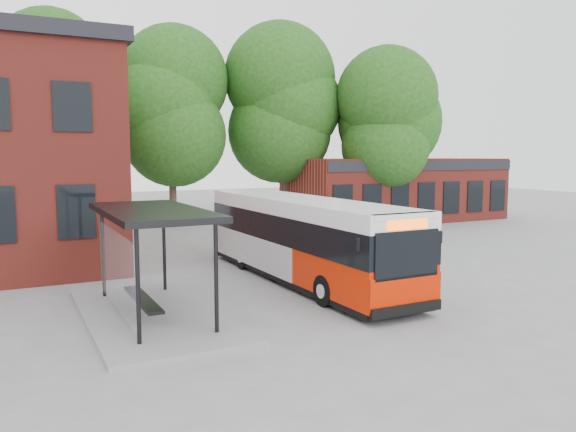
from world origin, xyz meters
name	(u,v)px	position (x,y,z in m)	size (l,w,h in m)	color
ground	(289,290)	(0.00, 0.00, 0.00)	(100.00, 100.00, 0.00)	slate
shop_row	(395,189)	(15.00, 14.00, 2.00)	(14.00, 6.20, 4.00)	maroon
bus_shelter	(153,263)	(-4.50, -1.00, 1.45)	(3.60, 7.00, 2.90)	black
bike_rail	(356,229)	(9.28, 10.00, 0.19)	(5.20, 0.10, 0.38)	black
tree_0	(42,130)	(-6.00, 16.00, 5.50)	(7.92, 7.92, 11.00)	#184111
tree_1	(172,138)	(1.00, 17.00, 5.20)	(7.92, 7.92, 10.40)	#184111
tree_2	(286,135)	(8.00, 16.00, 5.50)	(7.92, 7.92, 11.00)	#184111
tree_3	(390,148)	(13.00, 12.00, 4.64)	(7.04, 7.04, 9.28)	#184111
city_bus	(302,240)	(1.01, 0.97, 1.40)	(2.35, 11.02, 2.80)	red
bicycle_0	(339,229)	(7.55, 9.01, 0.43)	(0.57, 1.63, 0.85)	#0C1543
bicycle_1	(318,225)	(7.05, 10.31, 0.51)	(0.48, 1.69, 1.01)	#5B1407
bicycle_2	(341,224)	(8.50, 10.38, 0.47)	(0.62, 1.77, 0.93)	black
bicycle_3	(348,222)	(9.21, 10.74, 0.51)	(0.48, 1.70, 1.02)	#25242C
bicycle_4	(363,223)	(9.77, 10.10, 0.49)	(0.65, 1.87, 0.98)	black
bicycle_5	(373,220)	(10.87, 10.65, 0.54)	(0.50, 1.78, 1.07)	black
bicycle_6	(367,223)	(10.25, 10.42, 0.42)	(0.55, 1.59, 0.84)	#051C40
bicycle_7	(402,222)	(12.24, 9.81, 0.44)	(0.42, 1.48, 0.89)	black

